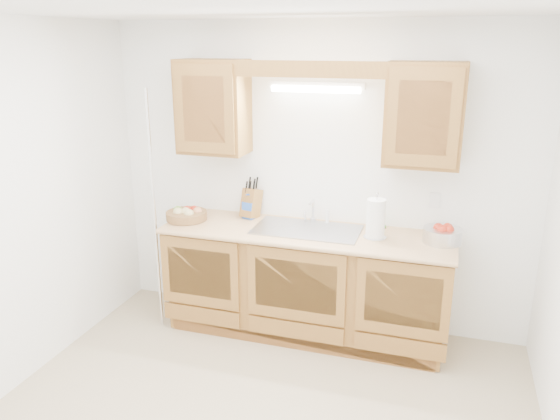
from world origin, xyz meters
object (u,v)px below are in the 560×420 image
at_px(knife_block, 251,202).
at_px(fruit_basket, 187,214).
at_px(paper_towel, 376,219).
at_px(apple_bowl, 443,234).

bearing_deg(knife_block, fruit_basket, -140.19).
bearing_deg(fruit_basket, paper_towel, 0.90).
bearing_deg(paper_towel, knife_block, 168.78).
height_order(fruit_basket, paper_towel, paper_towel).
bearing_deg(fruit_basket, apple_bowl, 2.24).
bearing_deg(paper_towel, fruit_basket, -179.10).
bearing_deg(knife_block, paper_towel, 2.59).
relative_size(fruit_basket, knife_block, 1.16).
distance_m(fruit_basket, apple_bowl, 2.06).
height_order(paper_towel, apple_bowl, paper_towel).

